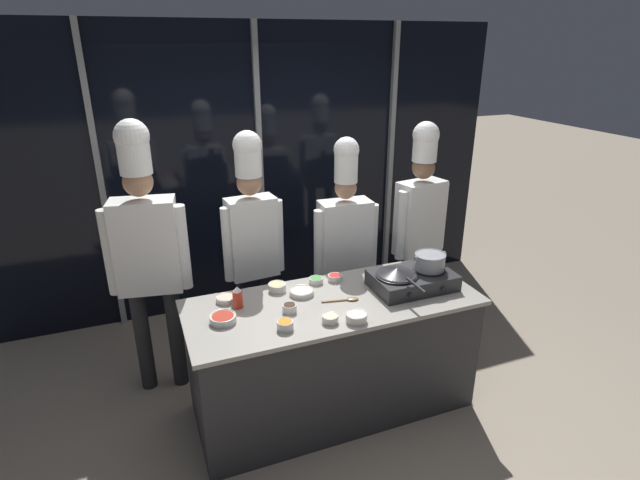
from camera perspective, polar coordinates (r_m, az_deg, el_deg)
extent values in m
plane|color=gray|center=(3.91, 1.41, -18.35)|extent=(24.00, 24.00, 0.00)
cube|color=black|center=(4.90, -6.97, 7.83)|extent=(4.98, 0.04, 2.70)
cube|color=gray|center=(4.72, -23.67, 5.58)|extent=(0.05, 0.05, 2.70)
cube|color=gray|center=(4.86, -6.83, 7.71)|extent=(0.05, 0.05, 2.70)
cube|color=gray|center=(5.37, 8.02, 9.03)|extent=(0.05, 0.05, 2.70)
cube|color=#2D2D30|center=(3.65, 1.47, -13.23)|extent=(1.94, 0.75, 0.85)
cube|color=#A39E93|center=(3.42, 1.54, -7.15)|extent=(2.00, 0.79, 0.03)
cube|color=#28282B|center=(3.61, 10.51, -4.55)|extent=(0.58, 0.37, 0.11)
cylinder|color=black|center=(3.52, 8.73, -4.02)|extent=(0.23, 0.23, 0.01)
cylinder|color=black|center=(3.41, 10.29, -6.27)|extent=(0.03, 0.01, 0.03)
cylinder|color=black|center=(3.65, 12.35, -3.30)|extent=(0.23, 0.23, 0.01)
cylinder|color=black|center=(3.54, 13.98, -5.44)|extent=(0.03, 0.01, 0.03)
cylinder|color=#232326|center=(3.52, 8.74, -3.87)|extent=(0.28, 0.28, 0.01)
cone|color=#232326|center=(3.51, 8.76, -3.56)|extent=(0.29, 0.29, 0.05)
cylinder|color=black|center=(3.32, 10.91, -5.12)|extent=(0.02, 0.22, 0.02)
cylinder|color=#93969B|center=(3.63, 12.43, -2.43)|extent=(0.21, 0.21, 0.11)
torus|color=#93969B|center=(3.61, 12.50, -1.63)|extent=(0.22, 0.22, 0.01)
torus|color=#93969B|center=(3.55, 10.87, -2.21)|extent=(0.01, 0.05, 0.05)
torus|color=#93969B|center=(3.68, 14.02, -1.63)|extent=(0.01, 0.05, 0.05)
cylinder|color=red|center=(3.34, -9.38, -6.71)|extent=(0.07, 0.07, 0.12)
cone|color=white|center=(3.31, -9.47, -5.53)|extent=(0.06, 0.06, 0.03)
cylinder|color=silver|center=(3.63, -0.46, -4.66)|extent=(0.10, 0.10, 0.04)
torus|color=silver|center=(3.63, -0.46, -4.39)|extent=(0.10, 0.10, 0.01)
cylinder|color=#4C9E47|center=(3.63, -0.46, -4.51)|extent=(0.08, 0.08, 0.02)
cylinder|color=silver|center=(3.09, -4.01, -9.70)|extent=(0.10, 0.10, 0.05)
torus|color=silver|center=(3.08, -4.02, -9.27)|extent=(0.10, 0.10, 0.01)
cylinder|color=orange|center=(3.08, -4.01, -9.48)|extent=(0.08, 0.08, 0.03)
cylinder|color=silver|center=(3.67, 1.70, -4.34)|extent=(0.10, 0.10, 0.04)
torus|color=silver|center=(3.66, 1.71, -4.05)|extent=(0.10, 0.10, 0.01)
cylinder|color=red|center=(3.67, 1.70, -4.18)|extent=(0.08, 0.08, 0.02)
cylinder|color=silver|center=(3.27, -3.50, -7.80)|extent=(0.09, 0.09, 0.05)
torus|color=silver|center=(3.26, -3.51, -7.41)|extent=(0.10, 0.10, 0.01)
cylinder|color=#382319|center=(3.26, -3.51, -7.59)|extent=(0.08, 0.08, 0.03)
cylinder|color=silver|center=(3.22, -11.05, -8.81)|extent=(0.17, 0.17, 0.04)
torus|color=silver|center=(3.21, -11.07, -8.49)|extent=(0.17, 0.17, 0.01)
cylinder|color=#B22D1E|center=(3.22, -11.06, -8.63)|extent=(0.14, 0.14, 0.02)
cylinder|color=silver|center=(3.17, 4.18, -8.84)|extent=(0.14, 0.14, 0.05)
torus|color=silver|center=(3.16, 4.19, -8.43)|extent=(0.14, 0.14, 0.01)
cylinder|color=silver|center=(3.16, 4.19, -8.62)|extent=(0.11, 0.11, 0.03)
cylinder|color=silver|center=(3.48, -2.11, -6.00)|extent=(0.17, 0.17, 0.03)
torus|color=silver|center=(3.47, -2.12, -5.76)|extent=(0.17, 0.17, 0.01)
cylinder|color=silver|center=(3.48, -2.11, -5.86)|extent=(0.14, 0.14, 0.02)
cylinder|color=silver|center=(3.54, -4.92, -5.41)|extent=(0.13, 0.13, 0.05)
torus|color=silver|center=(3.53, -4.93, -5.05)|extent=(0.13, 0.13, 0.01)
cylinder|color=#E0C689|center=(3.53, -4.93, -5.22)|extent=(0.10, 0.10, 0.03)
cylinder|color=silver|center=(3.45, -10.69, -6.66)|extent=(0.13, 0.13, 0.03)
torus|color=silver|center=(3.44, -10.71, -6.41)|extent=(0.13, 0.13, 0.01)
cylinder|color=beige|center=(3.45, -10.70, -6.52)|extent=(0.11, 0.11, 0.02)
cylinder|color=silver|center=(3.16, 1.17, -9.00)|extent=(0.10, 0.10, 0.05)
torus|color=silver|center=(3.15, 1.17, -8.65)|extent=(0.11, 0.11, 0.01)
cylinder|color=beige|center=(3.15, 1.17, -8.81)|extent=(0.09, 0.09, 0.03)
cube|color=olive|center=(3.39, 1.59, -6.99)|extent=(0.18, 0.05, 0.01)
ellipsoid|color=olive|center=(3.42, 3.74, -6.74)|extent=(0.09, 0.07, 0.02)
cylinder|color=#232326|center=(4.04, -16.11, -10.53)|extent=(0.11, 0.11, 0.84)
cylinder|color=#232326|center=(4.07, -19.54, -10.69)|extent=(0.11, 0.11, 0.84)
cube|color=white|center=(3.72, -19.18, -0.65)|extent=(0.47, 0.30, 0.68)
cylinder|color=white|center=(3.66, -15.41, -0.82)|extent=(0.09, 0.09, 0.63)
cylinder|color=white|center=(3.74, -22.92, -1.35)|extent=(0.09, 0.09, 0.63)
sphere|color=#A87A5B|center=(3.57, -20.10, 6.25)|extent=(0.20, 0.20, 0.20)
cylinder|color=white|center=(3.53, -20.47, 9.05)|extent=(0.21, 0.21, 0.25)
sphere|color=white|center=(3.51, -20.75, 11.03)|extent=(0.23, 0.23, 0.23)
cylinder|color=#232326|center=(4.24, -5.94, -8.48)|extent=(0.10, 0.10, 0.79)
cylinder|color=#232326|center=(4.18, -8.59, -9.08)|extent=(0.10, 0.10, 0.79)
cube|color=white|center=(3.89, -7.75, 0.28)|extent=(0.39, 0.23, 0.64)
cylinder|color=white|center=(3.94, -4.74, 0.49)|extent=(0.07, 0.07, 0.59)
cylinder|color=white|center=(3.81, -10.53, -0.56)|extent=(0.07, 0.07, 0.59)
sphere|color=#A87A5B|center=(3.76, -8.09, 6.48)|extent=(0.19, 0.19, 0.19)
cylinder|color=white|center=(3.72, -8.22, 8.95)|extent=(0.20, 0.20, 0.23)
sphere|color=white|center=(3.69, -8.32, 10.67)|extent=(0.21, 0.21, 0.21)
cylinder|color=#2D3856|center=(4.42, 4.08, -7.39)|extent=(0.11, 0.11, 0.74)
cylinder|color=#2D3856|center=(4.35, 1.25, -7.89)|extent=(0.11, 0.11, 0.74)
cube|color=white|center=(4.10, 2.84, 0.48)|extent=(0.43, 0.24, 0.59)
cylinder|color=white|center=(4.16, 6.01, 0.46)|extent=(0.08, 0.08, 0.55)
cylinder|color=white|center=(4.00, -0.12, -0.33)|extent=(0.08, 0.08, 0.55)
sphere|color=#A87A5B|center=(3.97, 2.95, 5.95)|extent=(0.18, 0.18, 0.18)
cylinder|color=white|center=(3.92, 3.00, 8.43)|extent=(0.18, 0.18, 0.26)
sphere|color=white|center=(3.89, 3.04, 10.26)|extent=(0.20, 0.20, 0.20)
cylinder|color=#4C4C51|center=(4.69, 11.66, -5.59)|extent=(0.11, 0.11, 0.79)
cylinder|color=#4C4C51|center=(4.56, 9.60, -6.31)|extent=(0.11, 0.11, 0.79)
cube|color=white|center=(4.34, 11.30, 2.48)|extent=(0.44, 0.28, 0.64)
cylinder|color=white|center=(4.48, 13.70, 2.67)|extent=(0.08, 0.08, 0.59)
cylinder|color=white|center=(4.18, 9.30, 1.63)|extent=(0.08, 0.08, 0.59)
sphere|color=brown|center=(4.22, 11.74, 8.11)|extent=(0.19, 0.19, 0.19)
cylinder|color=white|center=(4.18, 11.91, 10.23)|extent=(0.20, 0.20, 0.21)
sphere|color=white|center=(4.16, 12.03, 11.68)|extent=(0.21, 0.21, 0.21)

